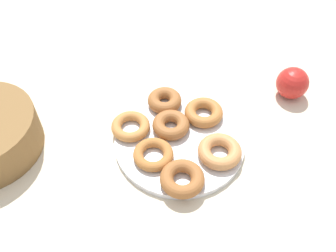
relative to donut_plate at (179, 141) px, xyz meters
The scene contains 10 objects.
ground_plane 0.01m from the donut_plate, ahead, with size 2.40×2.40×0.00m, color beige.
donut_plate is the anchor object (origin of this frame).
donut_0 0.09m from the donut_plate, 11.61° to the right, with size 0.09×0.09×0.03m, color #AD6B33.
donut_1 0.08m from the donut_plate, 159.40° to the left, with size 0.09×0.09×0.02m, color #AD6B33.
donut_2 0.04m from the donut_plate, 60.61° to the left, with size 0.09×0.09×0.03m, color #995B2D.
donut_3 0.12m from the donut_plate, 103.60° to the left, with size 0.09×0.09×0.02m, color #BC7A3D.
donut_4 0.12m from the donut_plate, 150.65° to the right, with size 0.09×0.09×0.03m, color #995B2D.
donut_5 0.10m from the donut_plate, 88.80° to the right, with size 0.10×0.10×0.03m, color #C6844C.
donut_6 0.12m from the donut_plate, 45.53° to the left, with size 0.08×0.08×0.03m, color #995B2D.
apple 0.33m from the donut_plate, 32.69° to the right, with size 0.08×0.08×0.08m, color red.
Camera 1 is at (-0.47, -0.22, 0.65)m, focal length 38.40 mm.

